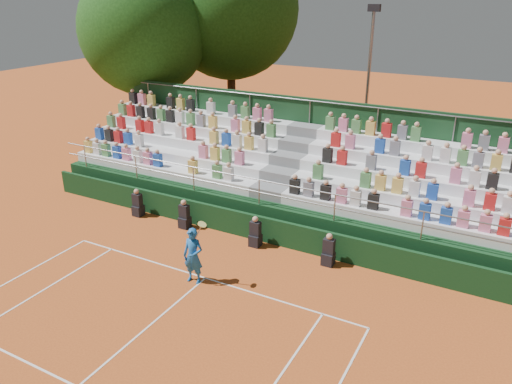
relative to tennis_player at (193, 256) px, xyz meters
The scene contains 8 objects.
ground 1.02m from the tennis_player, 57.54° to the left, with size 90.00×90.00×0.00m, color #BF541F.
courtside_wall 3.56m from the tennis_player, 86.66° to the left, with size 20.00×0.15×1.00m, color black.
line_officials 3.23m from the tennis_player, 106.21° to the left, with size 8.81×0.40×1.19m.
grandstand 6.76m from the tennis_player, 88.26° to the left, with size 20.00×5.20×4.40m.
tennis_player is the anchor object (origin of this frame).
tree_west 16.28m from the tennis_player, 134.09° to the left, with size 7.06×7.06×10.22m.
tree_east 18.22m from the tennis_player, 116.75° to the left, with size 8.03×8.03×11.69m.
floodlight_mast 14.66m from the tennis_player, 85.26° to the left, with size 0.60×0.25×8.11m.
Camera 1 is at (8.15, -11.59, 8.85)m, focal length 35.00 mm.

